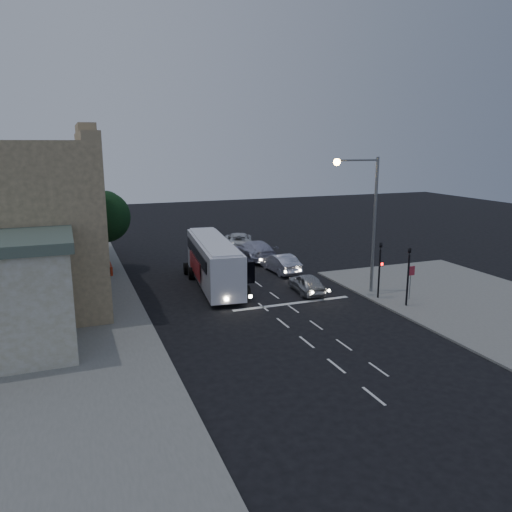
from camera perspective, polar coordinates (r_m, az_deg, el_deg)
name	(u,v)px	position (r m, az deg, el deg)	size (l,w,h in m)	color
ground	(276,317)	(29.46, 2.29, -7.01)	(120.00, 120.00, 0.00)	black
sidewalk_near	(500,311)	(33.69, 26.07, -5.68)	(12.00, 24.00, 0.12)	slate
sidewalk_far	(40,302)	(34.92, -23.43, -4.80)	(12.00, 50.00, 0.12)	slate
road_markings	(274,299)	(32.82, 2.07, -4.91)	(8.00, 30.55, 0.01)	silver
tour_bus	(213,261)	(35.50, -4.89, -0.56)	(3.45, 11.11, 3.35)	white
car_suv	(307,283)	(34.12, 5.82, -3.11)	(1.57, 3.91, 1.33)	#AEAEAE
car_sedan_a	(280,263)	(39.31, 2.82, -0.82)	(1.56, 4.48, 1.48)	silver
car_sedan_b	(255,250)	(43.63, -0.14, 0.69)	(2.34, 5.76, 1.67)	silver
car_sedan_c	(239,241)	(47.95, -2.00, 1.74)	(2.65, 5.74, 1.60)	silver
traffic_signal_main	(380,263)	(33.03, 13.98, -0.82)	(0.25, 0.35, 4.10)	black
traffic_signal_side	(409,269)	(31.90, 17.03, -1.48)	(0.18, 0.15, 4.10)	black
regulatory_sign	(411,277)	(33.44, 17.29, -2.32)	(0.45, 0.12, 2.20)	slate
streetlight	(367,210)	(33.45, 12.53, 5.20)	(3.32, 0.44, 9.00)	slate
main_building	(15,224)	(33.90, -25.81, 3.34)	(10.12, 12.00, 11.00)	#75664A
low_building_north	(35,223)	(45.97, -23.93, 3.45)	(9.40, 9.40, 6.50)	tan
street_tree	(104,215)	(40.92, -16.94, 4.54)	(4.00, 4.00, 6.20)	black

